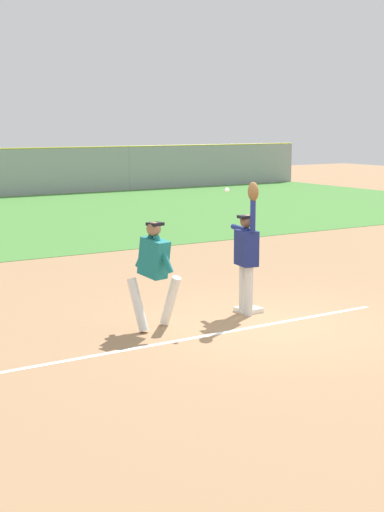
% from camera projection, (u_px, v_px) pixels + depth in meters
% --- Properties ---
extents(ground_plane, '(72.54, 72.54, 0.00)m').
position_uv_depth(ground_plane, '(263.00, 323.00, 12.68)').
color(ground_plane, '#A37A54').
extents(chalk_foul_line, '(12.00, 0.22, 0.01)m').
position_uv_depth(chalk_foul_line, '(52.00, 363.00, 10.58)').
color(chalk_foul_line, white).
rests_on(chalk_foul_line, ground_plane).
extents(first_base, '(0.40, 0.40, 0.08)m').
position_uv_depth(first_base, '(249.00, 310.00, 13.44)').
color(first_base, white).
rests_on(first_base, ground_plane).
extents(fielder, '(0.33, 0.90, 2.28)m').
position_uv_depth(fielder, '(247.00, 250.00, 13.09)').
color(fielder, silver).
rests_on(fielder, ground_plane).
extents(runner, '(0.82, 0.84, 1.72)m').
position_uv_depth(runner, '(154.00, 267.00, 12.18)').
color(runner, white).
rests_on(runner, ground_plane).
extents(baseball, '(0.07, 0.07, 0.07)m').
position_uv_depth(baseball, '(227.00, 190.00, 12.58)').
color(baseball, white).
extents(parked_car_tan, '(4.45, 2.21, 1.25)m').
position_uv_depth(parked_car_tan, '(74.00, 175.00, 38.44)').
color(parked_car_tan, tan).
rests_on(parked_car_tan, ground_plane).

